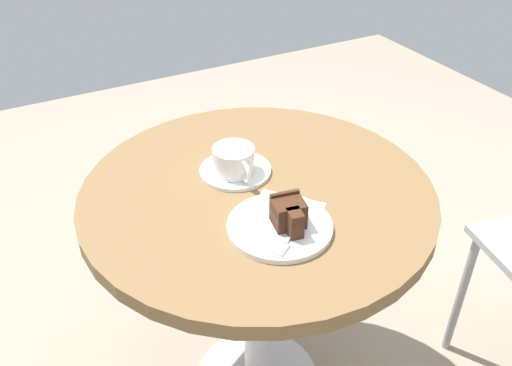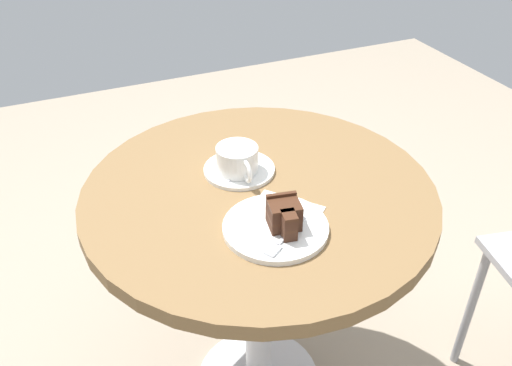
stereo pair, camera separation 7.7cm
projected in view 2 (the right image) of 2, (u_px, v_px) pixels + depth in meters
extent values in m
cylinder|color=brown|center=(259.00, 194.00, 1.20)|extent=(0.78, 0.78, 0.03)
cylinder|color=silver|center=(258.00, 301.00, 1.40)|extent=(0.07, 0.07, 0.64)
cylinder|color=white|center=(239.00, 170.00, 1.25)|extent=(0.16, 0.16, 0.01)
cylinder|color=white|center=(237.00, 159.00, 1.22)|extent=(0.10, 0.10, 0.06)
cylinder|color=beige|center=(237.00, 148.00, 1.20)|extent=(0.09, 0.09, 0.00)
torus|color=white|center=(246.00, 171.00, 1.18)|extent=(0.05, 0.01, 0.05)
cube|color=silver|center=(222.00, 171.00, 1.23)|extent=(0.09, 0.01, 0.00)
ellipsoid|color=silver|center=(214.00, 160.00, 1.27)|extent=(0.02, 0.02, 0.00)
cylinder|color=white|center=(275.00, 227.00, 1.07)|extent=(0.21, 0.21, 0.01)
cube|color=#422619|center=(284.00, 221.00, 1.06)|extent=(0.06, 0.07, 0.02)
cube|color=#422619|center=(289.00, 232.00, 1.03)|extent=(0.04, 0.03, 0.02)
cube|color=#422314|center=(284.00, 216.00, 1.05)|extent=(0.06, 0.07, 0.01)
cube|color=#422314|center=(289.00, 226.00, 1.03)|extent=(0.04, 0.03, 0.01)
cube|color=#422619|center=(284.00, 210.00, 1.05)|extent=(0.06, 0.07, 0.02)
cube|color=#422619|center=(289.00, 221.00, 1.02)|extent=(0.04, 0.03, 0.02)
cube|color=#422314|center=(285.00, 205.00, 1.04)|extent=(0.06, 0.07, 0.01)
cube|color=#422314|center=(289.00, 215.00, 1.01)|extent=(0.04, 0.03, 0.01)
cube|color=#422314|center=(281.00, 206.00, 1.07)|extent=(0.02, 0.06, 0.06)
cube|color=silver|center=(291.00, 231.00, 1.05)|extent=(0.06, 0.09, 0.00)
cube|color=silver|center=(273.00, 250.00, 1.00)|extent=(0.04, 0.04, 0.00)
cube|color=silver|center=(283.00, 217.00, 1.11)|extent=(0.20, 0.20, 0.00)
cube|color=silver|center=(279.00, 221.00, 1.09)|extent=(0.19, 0.19, 0.00)
cylinder|color=#9E9EA3|center=(470.00, 308.00, 1.53)|extent=(0.02, 0.02, 0.45)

